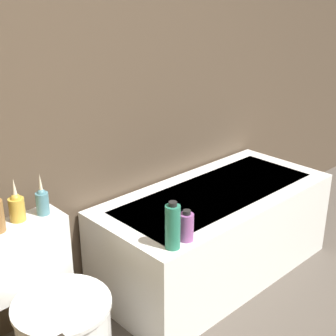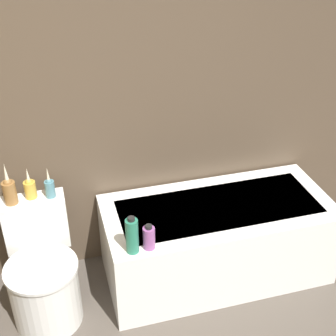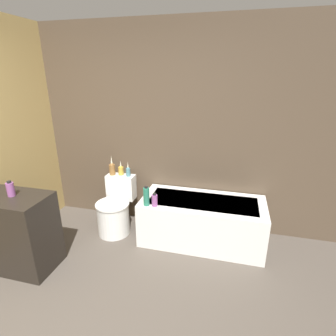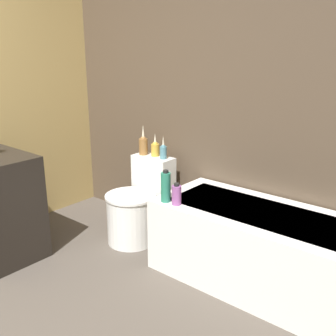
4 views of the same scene
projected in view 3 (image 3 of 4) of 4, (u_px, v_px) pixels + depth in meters
wall_back_tiled at (148, 129)px, 3.42m from camera, size 6.40×0.06×2.60m
bathtub at (202, 221)px, 3.22m from camera, size 1.48×0.68×0.55m
toilet at (115, 210)px, 3.44m from camera, size 0.43×0.60×0.70m
vanity_counter at (18, 232)px, 2.75m from camera, size 0.74×0.46×0.83m
soap_bottle_glass at (10, 189)px, 2.60m from camera, size 0.07×0.07×0.16m
vase_gold at (112, 168)px, 3.49m from camera, size 0.08×0.08×0.27m
vase_silver at (121, 170)px, 3.50m from camera, size 0.07×0.07×0.20m
vase_bronze at (128, 171)px, 3.45m from camera, size 0.06×0.06×0.20m
shampoo_bottle_tall at (146, 196)px, 2.99m from camera, size 0.07×0.07×0.24m
shampoo_bottle_short at (155, 200)px, 2.99m from camera, size 0.07×0.07×0.16m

